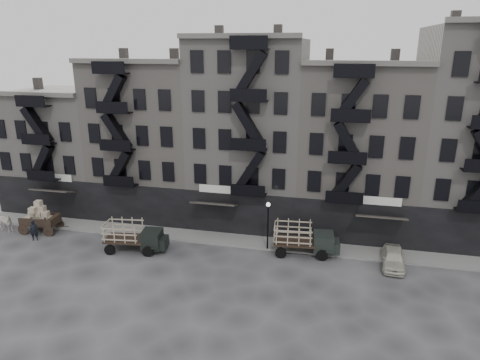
% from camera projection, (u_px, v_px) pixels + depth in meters
% --- Properties ---
extents(ground, '(140.00, 140.00, 0.00)m').
position_uv_depth(ground, '(225.00, 261.00, 34.24)').
color(ground, '#38383A').
rests_on(ground, ground).
extents(sidewalk, '(55.00, 2.50, 0.15)m').
position_uv_depth(sidewalk, '(236.00, 240.00, 37.71)').
color(sidewalk, slate).
rests_on(sidewalk, ground).
extents(building_west, '(10.00, 11.35, 13.20)m').
position_uv_depth(building_west, '(67.00, 148.00, 45.69)').
color(building_west, gray).
rests_on(building_west, ground).
extents(building_midwest, '(10.00, 11.35, 16.20)m').
position_uv_depth(building_midwest, '(153.00, 138.00, 43.17)').
color(building_midwest, gray).
rests_on(building_midwest, ground).
extents(building_center, '(10.00, 11.35, 18.20)m').
position_uv_depth(building_center, '(250.00, 133.00, 40.80)').
color(building_center, gray).
rests_on(building_center, ground).
extents(building_mideast, '(10.00, 11.35, 16.20)m').
position_uv_depth(building_mideast, '(357.00, 148.00, 39.03)').
color(building_mideast, gray).
rests_on(building_mideast, ground).
extents(building_east, '(10.00, 11.35, 19.20)m').
position_uv_depth(building_east, '(479.00, 137.00, 36.51)').
color(building_east, gray).
rests_on(building_east, ground).
extents(lamp_post, '(0.36, 0.36, 4.28)m').
position_uv_depth(lamp_post, '(268.00, 219.00, 35.19)').
color(lamp_post, black).
rests_on(lamp_post, ground).
extents(horse, '(2.25, 1.33, 1.79)m').
position_uv_depth(horse, '(4.00, 222.00, 39.34)').
color(horse, silver).
rests_on(horse, ground).
extents(wagon, '(3.58, 2.12, 2.92)m').
position_uv_depth(wagon, '(39.00, 215.00, 39.13)').
color(wagon, black).
rests_on(wagon, ground).
extents(stake_truck_west, '(5.32, 2.64, 2.58)m').
position_uv_depth(stake_truck_west, '(134.00, 234.00, 35.55)').
color(stake_truck_west, black).
rests_on(stake_truck_west, ground).
extents(stake_truck_east, '(5.43, 2.57, 2.65)m').
position_uv_depth(stake_truck_east, '(304.00, 237.00, 34.96)').
color(stake_truck_east, black).
rests_on(stake_truck_east, ground).
extents(car_east, '(1.92, 4.21, 1.40)m').
position_uv_depth(car_east, '(393.00, 258.00, 33.23)').
color(car_east, beige).
rests_on(car_east, ground).
extents(pedestrian_west, '(0.82, 0.72, 1.88)m').
position_uv_depth(pedestrian_west, '(34.00, 230.00, 37.58)').
color(pedestrian_west, black).
rests_on(pedestrian_west, ground).
extents(pedestrian_mid, '(0.88, 0.71, 1.72)m').
position_uv_depth(pedestrian_mid, '(154.00, 241.00, 35.78)').
color(pedestrian_mid, black).
rests_on(pedestrian_mid, ground).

